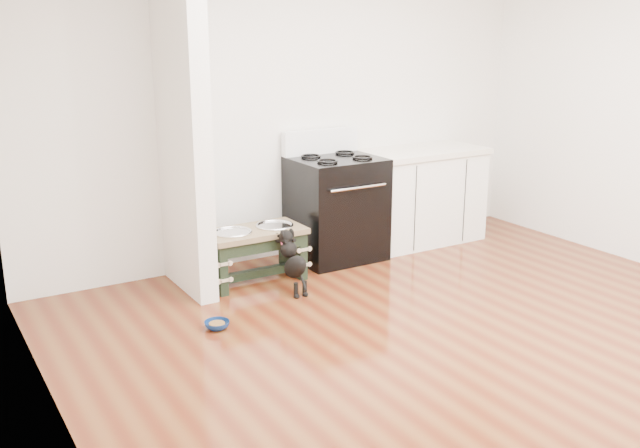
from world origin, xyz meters
The scene contains 8 objects.
ground centered at (0.00, 0.00, 0.00)m, with size 5.00×5.00×0.00m, color #4F1E0E.
room_shell centered at (0.00, 0.00, 1.62)m, with size 5.00×5.00×5.00m.
partition_wall centered at (-1.18, 2.10, 1.35)m, with size 0.15×0.80×2.70m, color silver.
oven_range centered at (0.25, 2.16, 0.48)m, with size 0.76×0.69×1.14m.
cabinet_run centered at (1.23, 2.18, 0.45)m, with size 1.24×0.64×0.91m.
dog_feeder centered at (-0.66, 1.97, 0.32)m, with size 0.82×0.44×0.46m.
puppy centered at (-0.51, 1.59, 0.27)m, with size 0.14×0.42×0.50m.
floor_bowl centered at (-1.31, 1.24, 0.03)m, with size 0.19×0.19×0.06m.
Camera 1 is at (-3.08, -3.07, 2.05)m, focal length 40.00 mm.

